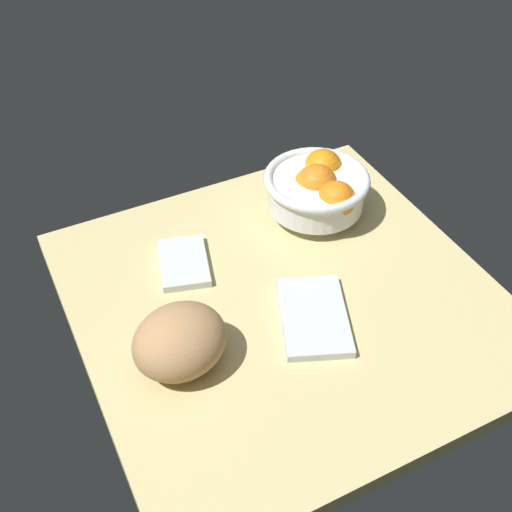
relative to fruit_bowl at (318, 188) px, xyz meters
The scene contains 5 objects.
ground_plane 23.26cm from the fruit_bowl, 42.91° to the right, with size 64.95×64.98×3.00cm, color #D2C081.
fruit_bowl is the anchor object (origin of this frame).
bread_loaf 40.54cm from the fruit_bowl, 58.98° to the right, with size 13.92×12.20×9.15cm, color tan.
napkin_folded 26.73cm from the fruit_bowl, 31.28° to the right, with size 15.97×10.03×1.41cm, color silver.
napkin_spare 27.61cm from the fruit_bowl, 85.00° to the right, with size 11.88×7.84×1.37cm, color silver.
Camera 1 is at (60.79, -35.66, 74.55)cm, focal length 44.90 mm.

